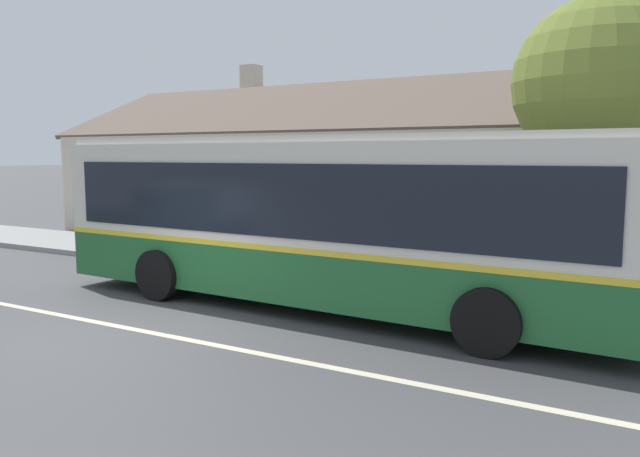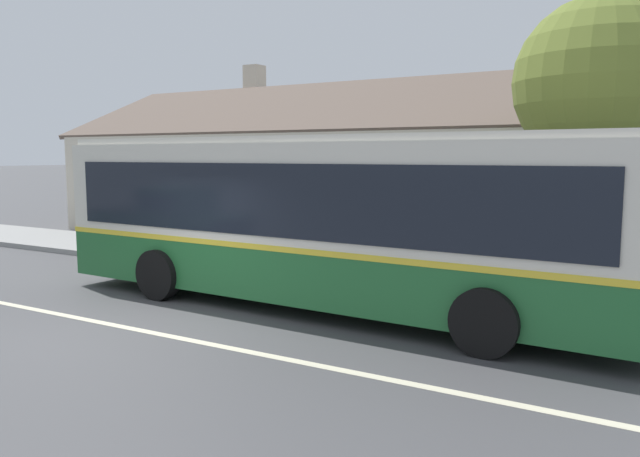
{
  "view_description": "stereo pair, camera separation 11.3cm",
  "coord_description": "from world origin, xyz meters",
  "px_view_note": "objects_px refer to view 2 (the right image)",
  "views": [
    {
      "loc": [
        7.55,
        -7.08,
        2.84
      ],
      "look_at": [
        1.26,
        3.83,
        1.35
      ],
      "focal_mm": 35.0,
      "sensor_mm": 36.0,
      "label": 1
    },
    {
      "loc": [
        7.65,
        -7.03,
        2.84
      ],
      "look_at": [
        1.26,
        3.83,
        1.35
      ],
      "focal_mm": 35.0,
      "sensor_mm": 36.0,
      "label": 2
    }
  ],
  "objects_px": {
    "bench_by_building": "(154,238)",
    "street_tree_primary": "(596,88)",
    "bench_down_street": "(310,251)",
    "transit_bus": "(325,217)"
  },
  "relations": [
    {
      "from": "bench_down_street",
      "to": "street_tree_primary",
      "type": "relative_size",
      "value": 0.3
    },
    {
      "from": "transit_bus",
      "to": "street_tree_primary",
      "type": "bearing_deg",
      "value": 46.55
    },
    {
      "from": "bench_by_building",
      "to": "bench_down_street",
      "type": "height_order",
      "value": "same"
    },
    {
      "from": "street_tree_primary",
      "to": "transit_bus",
      "type": "bearing_deg",
      "value": -133.45
    },
    {
      "from": "street_tree_primary",
      "to": "bench_down_street",
      "type": "bearing_deg",
      "value": -163.95
    },
    {
      "from": "bench_by_building",
      "to": "street_tree_primary",
      "type": "height_order",
      "value": "street_tree_primary"
    },
    {
      "from": "bench_by_building",
      "to": "street_tree_primary",
      "type": "relative_size",
      "value": 0.27
    },
    {
      "from": "transit_bus",
      "to": "bench_down_street",
      "type": "xyz_separation_m",
      "value": [
        -1.87,
        2.53,
        -1.13
      ]
    },
    {
      "from": "bench_down_street",
      "to": "street_tree_primary",
      "type": "height_order",
      "value": "street_tree_primary"
    },
    {
      "from": "transit_bus",
      "to": "bench_by_building",
      "type": "bearing_deg",
      "value": 160.92
    }
  ]
}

